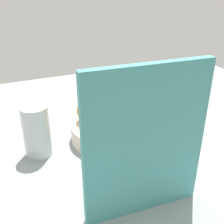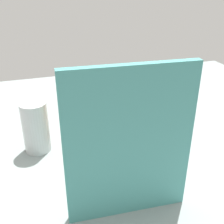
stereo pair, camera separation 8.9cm
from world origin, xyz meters
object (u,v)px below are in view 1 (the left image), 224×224
(orange_front_right, at_px, (88,111))
(thermos_tumbler, at_px, (36,131))
(fruit_bowl, at_px, (112,130))
(cutting_board, at_px, (146,145))
(orange_center, at_px, (120,120))
(banana_bunch, at_px, (102,117))
(orange_front_left, at_px, (119,107))

(orange_front_right, relative_size, thermos_tumbler, 0.46)
(fruit_bowl, xyz_separation_m, cutting_board, (0.06, 0.32, 0.15))
(orange_center, distance_m, banana_bunch, 0.07)
(fruit_bowl, bearing_deg, banana_bunch, 7.95)
(orange_front_left, relative_size, cutting_board, 0.21)
(fruit_bowl, bearing_deg, orange_front_right, -31.29)
(cutting_board, bearing_deg, orange_front_left, -102.68)
(orange_front_right, height_order, cutting_board, cutting_board)
(fruit_bowl, relative_size, banana_bunch, 1.57)
(banana_bunch, bearing_deg, orange_front_right, -56.57)
(orange_front_right, bearing_deg, thermos_tumbler, 11.06)
(fruit_bowl, distance_m, cutting_board, 0.36)
(orange_front_left, bearing_deg, banana_bunch, 22.67)
(orange_front_left, relative_size, orange_center, 1.00)
(cutting_board, distance_m, thermos_tumbler, 0.39)
(fruit_bowl, height_order, cutting_board, cutting_board)
(fruit_bowl, xyz_separation_m, orange_front_right, (0.07, -0.04, 0.07))
(orange_center, distance_m, thermos_tumbler, 0.26)
(orange_center, bearing_deg, banana_bunch, -50.15)
(banana_bunch, bearing_deg, orange_center, 129.85)
(thermos_tumbler, bearing_deg, orange_front_left, -176.13)
(fruit_bowl, relative_size, thermos_tumbler, 1.68)
(orange_front_right, height_order, orange_center, same)
(fruit_bowl, distance_m, orange_front_left, 0.08)
(orange_center, distance_m, cutting_board, 0.29)
(orange_front_right, bearing_deg, orange_front_left, 171.91)
(orange_center, bearing_deg, thermos_tumbler, -14.05)
(banana_bunch, bearing_deg, thermos_tumbler, -3.50)
(orange_front_left, bearing_deg, cutting_board, 73.90)
(orange_front_right, bearing_deg, cutting_board, 91.15)
(orange_front_right, relative_size, banana_bunch, 0.43)
(cutting_board, bearing_deg, orange_center, -100.39)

